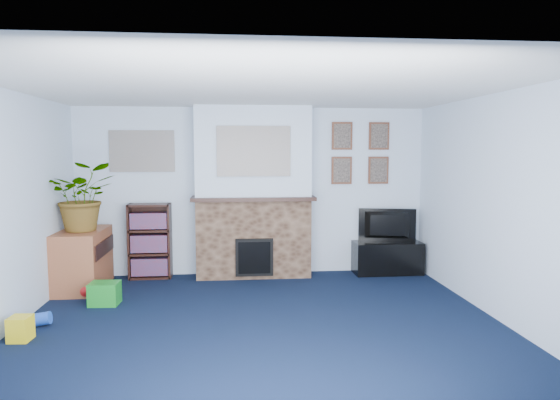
{
  "coord_description": "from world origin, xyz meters",
  "views": [
    {
      "loc": [
        -0.29,
        -4.94,
        1.8
      ],
      "look_at": [
        0.26,
        0.81,
        1.22
      ],
      "focal_mm": 32.0,
      "sensor_mm": 36.0,
      "label": 1
    }
  ],
  "objects": [
    {
      "name": "toy_tube",
      "position": [
        -2.3,
        0.21,
        0.07
      ],
      "size": [
        0.3,
        0.13,
        0.17
      ],
      "primitive_type": "cylinder",
      "rotation": [
        0.0,
        1.43,
        0.0
      ],
      "color": "blue",
      "rests_on": "ground"
    },
    {
      "name": "bookshelf",
      "position": [
        -1.45,
        2.11,
        0.5
      ],
      "size": [
        0.58,
        0.28,
        1.05
      ],
      "color": "black",
      "rests_on": "ground"
    },
    {
      "name": "potted_plant",
      "position": [
        -2.19,
        1.58,
        1.21
      ],
      "size": [
        0.95,
        0.88,
        0.88
      ],
      "primitive_type": "imported",
      "rotation": [
        0.0,
        0.0,
        0.28
      ],
      "color": "#26661E",
      "rests_on": "sideboard"
    },
    {
      "name": "portrait_br",
      "position": [
        1.85,
        2.23,
        1.5
      ],
      "size": [
        0.3,
        0.03,
        0.4
      ],
      "primitive_type": "cube",
      "color": "brown",
      "rests_on": "wall_back"
    },
    {
      "name": "collage_left",
      "position": [
        -1.55,
        2.23,
        1.78
      ],
      "size": [
        0.9,
        0.03,
        0.58
      ],
      "primitive_type": "cube",
      "color": "gray",
      "rests_on": "wall_back"
    },
    {
      "name": "portrait_tr",
      "position": [
        1.85,
        2.23,
        2.0
      ],
      "size": [
        0.3,
        0.03,
        0.4
      ],
      "primitive_type": "cube",
      "color": "brown",
      "rests_on": "wall_back"
    },
    {
      "name": "mantel_clock",
      "position": [
        -0.03,
        2.0,
        1.22
      ],
      "size": [
        0.11,
        0.06,
        0.15
      ],
      "primitive_type": "cube",
      "color": "gold",
      "rests_on": "chimney_breast"
    },
    {
      "name": "chimney_breast",
      "position": [
        0.0,
        2.05,
        1.18
      ],
      "size": [
        1.72,
        0.5,
        2.4
      ],
      "color": "brown",
      "rests_on": "ground"
    },
    {
      "name": "portrait_tl",
      "position": [
        1.3,
        2.23,
        2.0
      ],
      "size": [
        0.3,
        0.03,
        0.4
      ],
      "primitive_type": "cube",
      "color": "brown",
      "rests_on": "wall_back"
    },
    {
      "name": "wall_left",
      "position": [
        -2.5,
        0.0,
        1.2
      ],
      "size": [
        0.04,
        4.5,
        2.4
      ],
      "primitive_type": "cube",
      "color": "silver",
      "rests_on": "ground"
    },
    {
      "name": "toy_ball",
      "position": [
        -2.08,
        1.2,
        0.09
      ],
      "size": [
        0.18,
        0.18,
        0.18
      ],
      "primitive_type": "sphere",
      "color": "red",
      "rests_on": "ground"
    },
    {
      "name": "television",
      "position": [
        1.95,
        2.05,
        0.7
      ],
      "size": [
        0.83,
        0.28,
        0.48
      ],
      "primitive_type": "imported",
      "rotation": [
        0.0,
        0.0,
        2.93
      ],
      "color": "black",
      "rests_on": "tv_stand"
    },
    {
      "name": "toy_block",
      "position": [
        -2.3,
        -0.17,
        0.11
      ],
      "size": [
        0.2,
        0.2,
        0.23
      ],
      "primitive_type": "cube",
      "rotation": [
        0.0,
        0.0,
        -0.07
      ],
      "color": "yellow",
      "rests_on": "ground"
    },
    {
      "name": "collage_main",
      "position": [
        0.0,
        1.84,
        1.78
      ],
      "size": [
        1.0,
        0.03,
        0.68
      ],
      "primitive_type": "cube",
      "color": "gray",
      "rests_on": "chimney_breast"
    },
    {
      "name": "tv_stand",
      "position": [
        1.95,
        2.03,
        0.23
      ],
      "size": [
        0.98,
        0.41,
        0.46
      ],
      "primitive_type": "cube",
      "color": "black",
      "rests_on": "ground"
    },
    {
      "name": "wall_right",
      "position": [
        2.5,
        0.0,
        1.2
      ],
      "size": [
        0.04,
        4.5,
        2.4
      ],
      "primitive_type": "cube",
      "color": "silver",
      "rests_on": "ground"
    },
    {
      "name": "floor",
      "position": [
        0.0,
        0.0,
        0.0
      ],
      "size": [
        5.0,
        4.5,
        0.01
      ],
      "primitive_type": "cube",
      "color": "black",
      "rests_on": "ground"
    },
    {
      "name": "green_crate",
      "position": [
        -1.79,
        0.9,
        0.14
      ],
      "size": [
        0.34,
        0.28,
        0.26
      ],
      "primitive_type": "cube",
      "rotation": [
        0.0,
        0.0,
        -0.06
      ],
      "color": "#198C26",
      "rests_on": "ground"
    },
    {
      "name": "sideboard",
      "position": [
        -2.24,
        1.63,
        0.35
      ],
      "size": [
        0.55,
        0.99,
        0.77
      ],
      "primitive_type": "cube",
      "color": "#965030",
      "rests_on": "ground"
    },
    {
      "name": "mantel_can",
      "position": [
        0.75,
        2.0,
        1.21
      ],
      "size": [
        0.06,
        0.06,
        0.12
      ],
      "primitive_type": "cylinder",
      "color": "yellow",
      "rests_on": "chimney_breast"
    },
    {
      "name": "mantel_candle",
      "position": [
        0.29,
        2.0,
        1.23
      ],
      "size": [
        0.05,
        0.05,
        0.16
      ],
      "primitive_type": "cylinder",
      "color": "#B2BFC6",
      "rests_on": "chimney_breast"
    },
    {
      "name": "mantel_teddy",
      "position": [
        -0.54,
        2.0,
        1.22
      ],
      "size": [
        0.14,
        0.14,
        0.14
      ],
      "primitive_type": "sphere",
      "color": "slate",
      "rests_on": "chimney_breast"
    },
    {
      "name": "portrait_bl",
      "position": [
        1.3,
        2.23,
        1.5
      ],
      "size": [
        0.3,
        0.03,
        0.4
      ],
      "primitive_type": "cube",
      "color": "brown",
      "rests_on": "wall_back"
    },
    {
      "name": "wall_front",
      "position": [
        0.0,
        -2.25,
        1.2
      ],
      "size": [
        5.0,
        0.04,
        2.4
      ],
      "primitive_type": "cube",
      "color": "silver",
      "rests_on": "ground"
    },
    {
      "name": "ceiling",
      "position": [
        0.0,
        0.0,
        2.4
      ],
      "size": [
        5.0,
        4.5,
        0.01
      ],
      "primitive_type": "cube",
      "color": "white",
      "rests_on": "wall_back"
    },
    {
      "name": "wall_back",
      "position": [
        0.0,
        2.25,
        1.2
      ],
      "size": [
        5.0,
        0.04,
        2.4
      ],
      "primitive_type": "cube",
      "color": "silver",
      "rests_on": "ground"
    }
  ]
}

